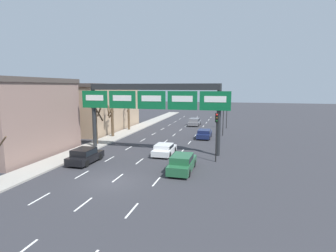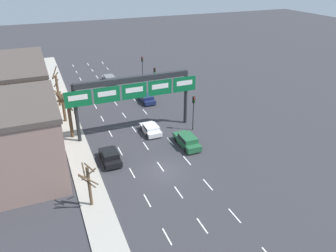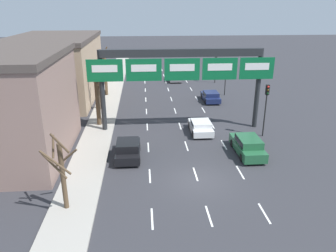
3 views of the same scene
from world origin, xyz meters
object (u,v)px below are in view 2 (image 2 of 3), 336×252
at_px(sign_gantry, 134,89).
at_px(traffic_light_mid_block, 194,107).
at_px(tree_bare_second, 89,183).
at_px(tree_bare_third, 71,118).
at_px(car_white, 151,129).
at_px(traffic_light_near_gantry, 142,64).
at_px(tree_bare_closest, 62,105).
at_px(car_green, 187,140).
at_px(car_navy, 147,98).
at_px(traffic_light_far_end, 155,76).
at_px(car_grey, 109,79).
at_px(car_black, 110,156).
at_px(tree_bare_furthest, 57,88).

relative_size(sign_gantry, traffic_light_mid_block, 3.55).
bearing_deg(tree_bare_second, tree_bare_third, 88.71).
bearing_deg(sign_gantry, traffic_light_mid_block, -18.39).
bearing_deg(car_white, traffic_light_near_gantry, 74.28).
relative_size(car_white, tree_bare_closest, 0.80).
height_order(car_green, tree_bare_closest, tree_bare_closest).
bearing_deg(traffic_light_mid_block, tree_bare_closest, 149.84).
distance_m(traffic_light_near_gantry, traffic_light_mid_block, 21.93).
bearing_deg(car_green, car_white, 121.23).
relative_size(sign_gantry, car_green, 3.67).
xyz_separation_m(car_navy, traffic_light_far_end, (2.48, 2.77, 2.70)).
xyz_separation_m(car_green, tree_bare_closest, (-13.21, 12.92, 1.87)).
bearing_deg(tree_bare_closest, car_grey, 55.86).
height_order(car_green, car_black, car_green).
bearing_deg(car_navy, car_green, -90.34).
xyz_separation_m(car_white, tree_bare_closest, (-10.21, 7.98, 2.01)).
bearing_deg(tree_bare_closest, tree_bare_second, -89.70).
distance_m(traffic_light_near_gantry, tree_bare_closest, 20.48).
bearing_deg(tree_bare_furthest, tree_bare_third, -87.88).
distance_m(car_green, tree_bare_closest, 18.58).
bearing_deg(traffic_light_far_end, car_green, -98.00).
bearing_deg(car_grey, car_black, -103.14).
bearing_deg(tree_bare_furthest, car_white, -54.58).
xyz_separation_m(traffic_light_mid_block, tree_bare_third, (-15.42, 3.97, -0.60)).
bearing_deg(car_navy, tree_bare_closest, -168.92).
xyz_separation_m(traffic_light_mid_block, tree_bare_second, (-15.75, -10.50, -0.82)).
bearing_deg(car_grey, traffic_light_far_end, -58.05).
relative_size(traffic_light_near_gantry, tree_bare_closest, 1.00).
bearing_deg(tree_bare_second, car_green, 27.37).
relative_size(car_green, tree_bare_second, 0.94).
relative_size(car_grey, tree_bare_closest, 0.94).
relative_size(car_black, traffic_light_mid_block, 0.84).
bearing_deg(car_grey, car_navy, -74.59).
distance_m(car_white, car_navy, 11.02).
xyz_separation_m(car_navy, traffic_light_near_gantry, (2.73, 10.11, 2.77)).
xyz_separation_m(car_white, traffic_light_far_end, (5.57, 13.35, 2.72)).
height_order(car_white, tree_bare_closest, tree_bare_closest).
distance_m(sign_gantry, tree_bare_closest, 11.37).
height_order(traffic_light_mid_block, tree_bare_second, tree_bare_second).
distance_m(car_white, traffic_light_mid_block, 6.41).
bearing_deg(traffic_light_far_end, traffic_light_near_gantry, 88.02).
distance_m(tree_bare_closest, tree_bare_furthest, 6.40).
bearing_deg(tree_bare_third, car_black, -67.78).
bearing_deg(tree_bare_second, traffic_light_far_end, 57.99).
bearing_deg(car_black, car_white, 36.15).
bearing_deg(car_navy, tree_bare_third, -148.64).
bearing_deg(tree_bare_closest, traffic_light_near_gantry, 38.41).
relative_size(car_grey, tree_bare_second, 0.92).
distance_m(sign_gantry, tree_bare_furthest, 15.96).
height_order(car_green, traffic_light_near_gantry, traffic_light_near_gantry).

